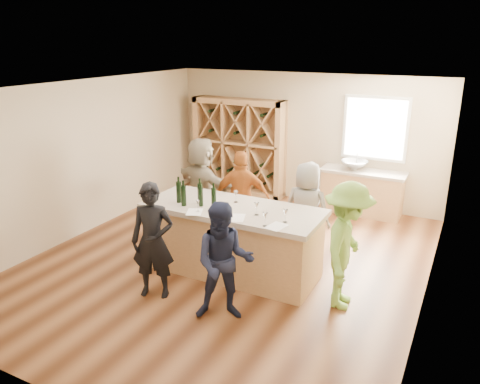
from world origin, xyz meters
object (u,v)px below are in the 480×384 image
at_px(tasting_counter_base, 233,242).
at_px(person_server, 347,246).
at_px(person_far_left, 202,185).
at_px(wine_bottle_d, 201,197).
at_px(person_far_mid, 242,199).
at_px(person_far_right, 306,210).
at_px(wine_bottle_b, 184,196).
at_px(wine_bottle_e, 214,198).
at_px(person_near_left, 153,241).
at_px(wine_bottle_c, 200,193).
at_px(person_near_right, 224,262).
at_px(sink, 354,165).
at_px(wine_bottle_a, 179,192).
at_px(wine_rack, 239,147).

distance_m(tasting_counter_base, person_server, 1.84).
bearing_deg(person_far_left, wine_bottle_d, 142.41).
height_order(person_server, person_far_mid, person_server).
bearing_deg(person_far_right, person_server, 130.11).
bearing_deg(wine_bottle_b, wine_bottle_e, 15.94).
bearing_deg(person_near_left, wine_bottle_d, 57.08).
bearing_deg(person_near_left, person_server, 1.45).
height_order(tasting_counter_base, wine_bottle_c, wine_bottle_c).
xyz_separation_m(tasting_counter_base, person_near_right, (0.49, -1.16, 0.29)).
relative_size(sink, wine_bottle_a, 1.65).
relative_size(wine_bottle_a, person_near_right, 0.21).
height_order(wine_bottle_b, person_far_left, person_far_left).
distance_m(sink, person_near_right, 4.68).
distance_m(wine_bottle_a, person_far_mid, 1.35).
bearing_deg(person_near_right, wine_rack, 89.03).
xyz_separation_m(tasting_counter_base, wine_bottle_e, (-0.23, -0.16, 0.73)).
height_order(wine_bottle_d, person_server, person_server).
distance_m(wine_bottle_c, person_far_left, 1.54).
relative_size(wine_bottle_d, person_far_right, 0.17).
xyz_separation_m(wine_bottle_b, person_far_mid, (0.33, 1.29, -0.39)).
distance_m(wine_bottle_c, wine_bottle_d, 0.13).
bearing_deg(person_server, wine_bottle_b, 88.83).
height_order(wine_bottle_b, person_near_left, person_near_left).
xyz_separation_m(tasting_counter_base, person_far_left, (-1.29, 1.21, 0.40)).
relative_size(wine_rack, wine_bottle_d, 8.00).
xyz_separation_m(wine_bottle_d, person_server, (2.24, 0.02, -0.34)).
relative_size(sink, person_near_right, 0.34).
height_order(wine_bottle_c, person_far_mid, person_far_mid).
distance_m(wine_bottle_a, person_near_left, 1.02).
bearing_deg(wine_rack, wine_bottle_b, -74.81).
xyz_separation_m(wine_bottle_d, person_near_left, (-0.22, -0.93, -0.39)).
bearing_deg(wine_bottle_d, person_far_right, 45.74).
relative_size(wine_bottle_b, person_far_mid, 0.19).
bearing_deg(person_far_right, wine_bottle_d, 47.25).
xyz_separation_m(wine_rack, wine_bottle_b, (1.05, -3.85, 0.14)).
bearing_deg(person_far_right, wine_rack, -42.91).
bearing_deg(wine_bottle_c, wine_bottle_d, -52.71).
height_order(sink, person_server, person_server).
height_order(person_near_right, person_far_left, person_far_left).
distance_m(wine_bottle_c, person_far_right, 1.81).
relative_size(wine_bottle_c, person_near_right, 0.20).
distance_m(person_server, person_far_left, 3.37).
xyz_separation_m(wine_bottle_e, person_far_right, (1.03, 1.25, -0.43)).
relative_size(sink, person_server, 0.31).
bearing_deg(wine_rack, person_far_mid, -61.78).
height_order(tasting_counter_base, person_server, person_server).
distance_m(wine_bottle_d, wine_bottle_e, 0.21).
bearing_deg(person_near_right, person_far_mid, 85.24).
relative_size(person_far_mid, person_far_left, 0.94).
bearing_deg(wine_bottle_d, wine_bottle_a, -178.24).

